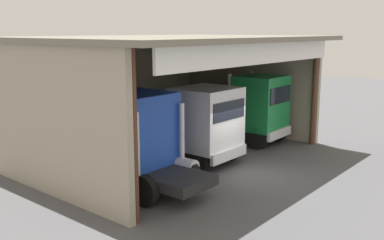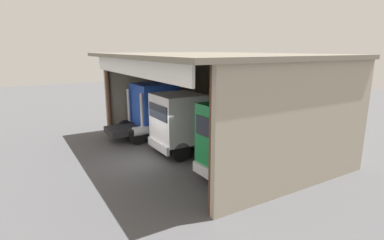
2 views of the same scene
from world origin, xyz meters
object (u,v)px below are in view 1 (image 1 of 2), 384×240
Objects in this scene: oil_drum at (153,127)px; tool_cart at (158,130)px; truck_white_left_bay at (200,124)px; truck_green_yard_outside at (255,108)px; truck_blue_right_bay at (138,138)px.

tool_cart reaches higher than oil_drum.
truck_white_left_bay is 4.53m from truck_green_yard_outside.
truck_green_yard_outside reaches higher than truck_blue_right_bay.
oil_drum is at bearing -69.19° from truck_green_yard_outside.
tool_cart is (-2.58, 4.35, -1.29)m from truck_green_yard_outside.
oil_drum is (2.40, 5.25, -1.28)m from truck_white_left_bay.
truck_green_yard_outside is 5.03× the size of oil_drum.
tool_cart is (-0.45, -0.83, 0.04)m from oil_drum.
oil_drum is (6.19, 5.42, -1.38)m from truck_blue_right_bay.
truck_green_yard_outside is (4.53, 0.08, 0.04)m from truck_white_left_bay.
tool_cart is (5.74, 4.59, -1.35)m from truck_blue_right_bay.
truck_blue_right_bay is 8.34m from oil_drum.
truck_green_yard_outside reaches higher than tool_cart.
truck_white_left_bay is 5.14× the size of oil_drum.
tool_cart is at bearing -113.85° from truck_white_left_bay.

